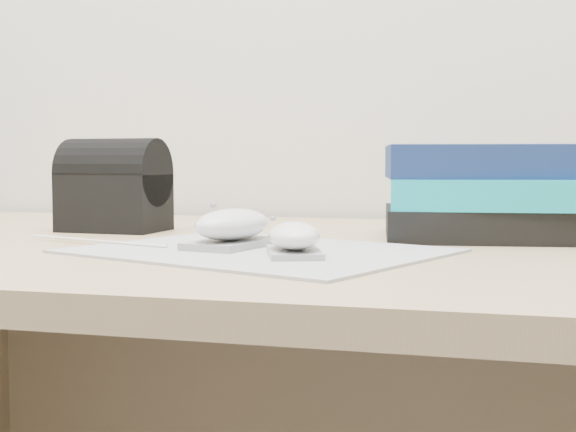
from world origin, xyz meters
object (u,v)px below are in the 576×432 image
(mouse_rear, at_px, (232,228))
(book_stack, at_px, (483,193))
(desk, at_px, (393,425))
(mouse_front, at_px, (294,238))
(pouch, at_px, (114,186))

(mouse_rear, xyz_separation_m, book_stack, (0.26, 0.20, 0.03))
(desk, bearing_deg, mouse_rear, -134.43)
(desk, xyz_separation_m, mouse_front, (-0.07, -0.22, 0.25))
(mouse_rear, relative_size, pouch, 0.92)
(mouse_front, height_order, book_stack, book_stack)
(mouse_rear, height_order, book_stack, book_stack)
(desk, relative_size, book_stack, 6.07)
(mouse_front, relative_size, pouch, 0.75)
(desk, xyz_separation_m, pouch, (-0.39, 0.02, 0.30))
(mouse_rear, height_order, pouch, pouch)
(mouse_rear, bearing_deg, desk, 45.57)
(mouse_front, distance_m, pouch, 0.40)
(mouse_front, bearing_deg, desk, 71.84)
(desk, height_order, mouse_front, mouse_front)
(mouse_rear, relative_size, mouse_front, 1.21)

